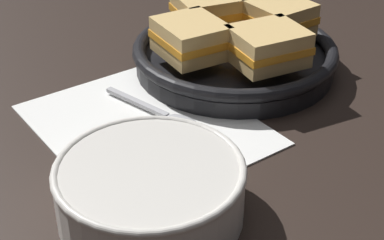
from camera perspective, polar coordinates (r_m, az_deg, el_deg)
name	(u,v)px	position (r m, az deg, el deg)	size (l,w,h in m)	color
ground_plane	(183,148)	(0.67, -0.86, -2.75)	(4.00, 4.00, 0.00)	black
napkin	(148,123)	(0.71, -4.30, -0.29)	(0.30, 0.26, 0.00)	white
soup_bowl	(150,187)	(0.56, -4.08, -6.47)	(0.18, 0.18, 0.06)	silver
spoon	(169,117)	(0.71, -2.20, 0.31)	(0.15, 0.04, 0.01)	#B7B7BC
skillet	(234,56)	(0.83, 4.14, 6.19)	(0.29, 0.29, 0.04)	black
sandwich_near_left	(268,46)	(0.76, 7.35, 7.12)	(0.10, 0.11, 0.05)	#DBB26B
sandwich_near_right	(277,17)	(0.85, 8.25, 9.87)	(0.10, 0.09, 0.05)	#DBB26B
sandwich_far_left	(208,11)	(0.87, 1.52, 10.56)	(0.11, 0.11, 0.05)	#DBB26B
sandwich_far_right	(191,38)	(0.78, -0.11, 7.92)	(0.11, 0.10, 0.05)	#DBB26B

